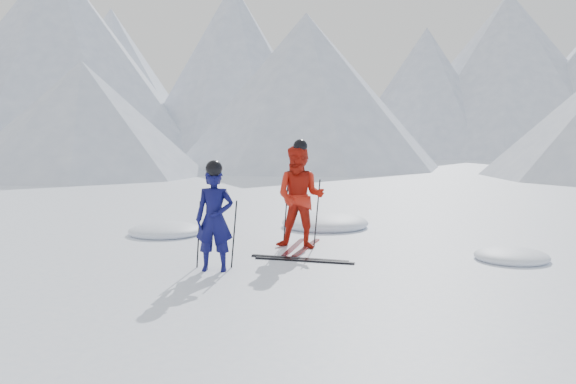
# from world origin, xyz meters

# --- Properties ---
(ground) EXTENTS (160.00, 160.00, 0.00)m
(ground) POSITION_xyz_m (0.00, 0.00, 0.00)
(ground) COLOR white
(ground) RESTS_ON ground
(mountain_range) EXTENTS (106.15, 62.94, 15.53)m
(mountain_range) POSITION_xyz_m (5.71, 35.31, 6.72)
(mountain_range) COLOR #B2BCD1
(mountain_range) RESTS_ON ground
(skier_blue) EXTENTS (0.61, 0.42, 1.61)m
(skier_blue) POSITION_xyz_m (-2.73, -0.95, 0.81)
(skier_blue) COLOR #0B0C44
(skier_blue) RESTS_ON ground
(skier_red) EXTENTS (1.01, 0.83, 1.91)m
(skier_red) POSITION_xyz_m (-1.62, 1.04, 0.95)
(skier_red) COLOR red
(skier_red) RESTS_ON ground
(pole_blue_left) EXTENTS (0.11, 0.08, 1.07)m
(pole_blue_left) POSITION_xyz_m (-3.03, -0.80, 0.54)
(pole_blue_left) COLOR black
(pole_blue_left) RESTS_ON ground
(pole_blue_right) EXTENTS (0.11, 0.07, 1.07)m
(pole_blue_right) POSITION_xyz_m (-2.48, -0.70, 0.54)
(pole_blue_right) COLOR black
(pole_blue_right) RESTS_ON ground
(pole_red_left) EXTENTS (0.13, 0.10, 1.27)m
(pole_red_left) POSITION_xyz_m (-1.92, 1.29, 0.64)
(pole_red_left) COLOR black
(pole_red_left) RESTS_ON ground
(pole_red_right) EXTENTS (0.13, 0.09, 1.27)m
(pole_red_right) POSITION_xyz_m (-1.32, 1.19, 0.64)
(pole_red_right) COLOR black
(pole_red_right) RESTS_ON ground
(ski_worn_left) EXTENTS (0.24, 1.70, 0.03)m
(ski_worn_left) POSITION_xyz_m (-1.74, 1.04, 0.01)
(ski_worn_left) COLOR black
(ski_worn_left) RESTS_ON ground
(ski_worn_right) EXTENTS (0.35, 1.69, 0.03)m
(ski_worn_right) POSITION_xyz_m (-1.50, 1.04, 0.01)
(ski_worn_right) COLOR black
(ski_worn_right) RESTS_ON ground
(ski_loose_a) EXTENTS (1.69, 0.40, 0.03)m
(ski_loose_a) POSITION_xyz_m (-1.52, 0.04, 0.01)
(ski_loose_a) COLOR black
(ski_loose_a) RESTS_ON ground
(ski_loose_b) EXTENTS (1.69, 0.34, 0.03)m
(ski_loose_b) POSITION_xyz_m (-1.42, -0.11, 0.01)
(ski_loose_b) COLOR black
(ski_loose_b) RESTS_ON ground
(snow_lumps) EXTENTS (8.03, 4.72, 0.43)m
(snow_lumps) POSITION_xyz_m (-1.75, 2.73, 0.00)
(snow_lumps) COLOR white
(snow_lumps) RESTS_ON ground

